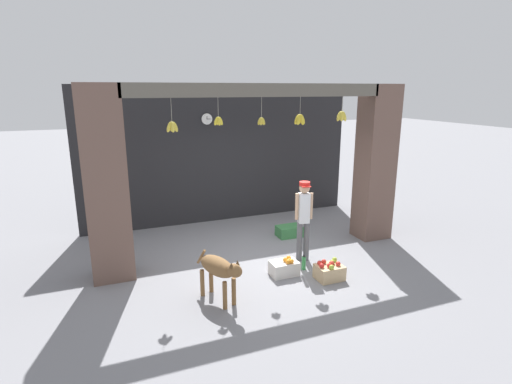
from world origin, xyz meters
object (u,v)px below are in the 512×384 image
wall_clock (207,119)px  fruit_crate_oranges (284,268)px  dog (219,269)px  fruit_crate_apples (329,271)px  water_bottle (304,263)px  shopkeeper (304,215)px  produce_box_green (289,231)px

wall_clock → fruit_crate_oranges: bearing=-82.3°
dog → fruit_crate_apples: 2.05m
fruit_crate_oranges → wall_clock: wall_clock is taller
water_bottle → fruit_crate_oranges: bearing=-171.4°
shopkeeper → fruit_crate_apples: bearing=106.7°
shopkeeper → produce_box_green: (0.33, 1.27, -0.80)m
dog → produce_box_green: 3.19m
fruit_crate_oranges → water_bottle: (0.43, 0.06, -0.01)m
shopkeeper → produce_box_green: size_ratio=2.86×
shopkeeper → fruit_crate_apples: size_ratio=3.39×
fruit_crate_oranges → fruit_crate_apples: size_ratio=1.06×
shopkeeper → wall_clock: 3.54m
fruit_crate_apples → water_bottle: bearing=114.9°
dog → water_bottle: 1.90m
fruit_crate_apples → fruit_crate_oranges: bearing=146.3°
fruit_crate_oranges → fruit_crate_apples: (0.66, -0.44, 0.01)m
fruit_crate_apples → water_bottle: size_ratio=1.66×
fruit_crate_apples → shopkeeper: bearing=93.4°
dog → fruit_crate_apples: bearing=67.9°
fruit_crate_oranges → shopkeeper: bearing=36.6°
dog → wall_clock: (0.89, 3.86, 2.00)m
dog → fruit_crate_apples: size_ratio=2.23×
dog → fruit_crate_oranges: bearing=86.3°
dog → shopkeeper: size_ratio=0.66×
shopkeeper → wall_clock: size_ratio=5.68×
fruit_crate_apples → produce_box_green: size_ratio=0.84×
shopkeeper → fruit_crate_oranges: shopkeeper is taller
fruit_crate_apples → wall_clock: (-1.12, 3.85, 2.41)m
fruit_crate_oranges → produce_box_green: bearing=61.3°
fruit_crate_apples → wall_clock: 4.68m
fruit_crate_apples → produce_box_green: 2.18m
fruit_crate_apples → water_bottle: (-0.23, 0.51, -0.02)m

